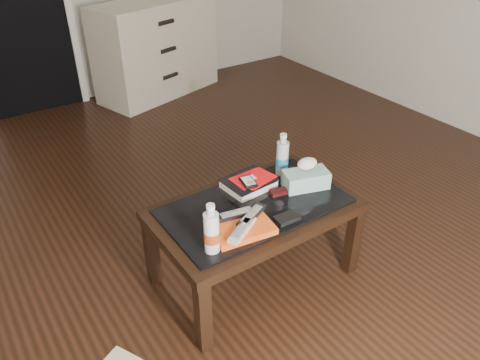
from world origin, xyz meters
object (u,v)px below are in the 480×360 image
at_px(dresser, 156,48).
at_px(water_bottle_right, 282,154).
at_px(water_bottle_left, 211,228).
at_px(coffee_table, 254,215).
at_px(tissue_box, 306,179).
at_px(textbook, 249,183).

relative_size(dresser, water_bottle_right, 5.43).
xyz_separation_m(water_bottle_left, water_bottle_right, (0.64, 0.33, 0.00)).
relative_size(coffee_table, tissue_box, 4.35).
height_order(dresser, textbook, dresser).
bearing_deg(textbook, coffee_table, -118.53).
bearing_deg(tissue_box, coffee_table, -165.64).
bearing_deg(dresser, textbook, -121.67).
distance_m(dresser, water_bottle_right, 2.57).
relative_size(coffee_table, water_bottle_left, 4.20).
distance_m(textbook, water_bottle_right, 0.25).
bearing_deg(tissue_box, water_bottle_left, -149.44).
bearing_deg(water_bottle_left, water_bottle_right, 27.16).
height_order(coffee_table, dresser, dresser).
relative_size(dresser, tissue_box, 5.62).
bearing_deg(dresser, water_bottle_right, -116.84).
xyz_separation_m(water_bottle_right, tissue_box, (0.02, -0.17, -0.07)).
relative_size(dresser, textbook, 5.17).
bearing_deg(water_bottle_left, textbook, 37.52).
distance_m(dresser, water_bottle_left, 3.06).
bearing_deg(water_bottle_left, dresser, 68.89).
xyz_separation_m(coffee_table, water_bottle_left, (-0.35, -0.17, 0.18)).
distance_m(textbook, tissue_box, 0.30).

